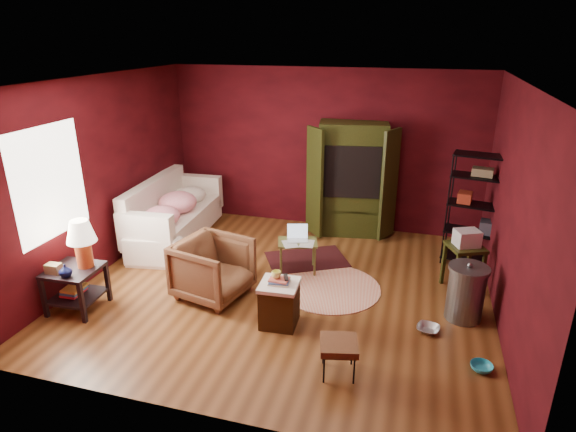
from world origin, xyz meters
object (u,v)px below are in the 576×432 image
at_px(armchair, 213,266).
at_px(side_table, 78,257).
at_px(laptop_desk, 298,244).
at_px(sofa, 174,216).
at_px(wire_shelving, 478,206).
at_px(hamper, 279,303).
at_px(tv_armoire, 352,177).

distance_m(armchair, side_table, 1.68).
relative_size(side_table, laptop_desk, 1.71).
distance_m(sofa, laptop_desk, 2.36).
height_order(sofa, wire_shelving, wire_shelving).
relative_size(sofa, armchair, 2.57).
bearing_deg(sofa, armchair, -147.10).
relative_size(sofa, wire_shelving, 1.31).
xyz_separation_m(laptop_desk, wire_shelving, (2.50, 0.95, 0.51)).
distance_m(sofa, hamper, 3.13).
distance_m(laptop_desk, wire_shelving, 2.72).
bearing_deg(hamper, laptop_desk, 95.81).
bearing_deg(sofa, laptop_desk, -112.66).
distance_m(side_table, wire_shelving, 5.57).
height_order(hamper, tv_armoire, tv_armoire).
distance_m(laptop_desk, tv_armoire, 1.86).
xyz_separation_m(armchair, hamper, (1.04, -0.41, -0.15)).
bearing_deg(laptop_desk, wire_shelving, 4.56).
relative_size(hamper, laptop_desk, 0.91).
xyz_separation_m(laptop_desk, tv_armoire, (0.51, 1.69, 0.58)).
distance_m(hamper, wire_shelving, 3.39).
distance_m(sofa, armchair, 2.08).
distance_m(armchair, hamper, 1.13).
bearing_deg(hamper, armchair, 158.72).
height_order(armchair, tv_armoire, tv_armoire).
bearing_deg(side_table, hamper, 7.12).
relative_size(armchair, hamper, 1.38).
bearing_deg(laptop_desk, armchair, -148.37).
height_order(side_table, laptop_desk, side_table).
height_order(side_table, hamper, side_table).
bearing_deg(armchair, hamper, -98.28).
height_order(armchair, wire_shelving, wire_shelving).
xyz_separation_m(armchair, side_table, (-1.49, -0.72, 0.28)).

